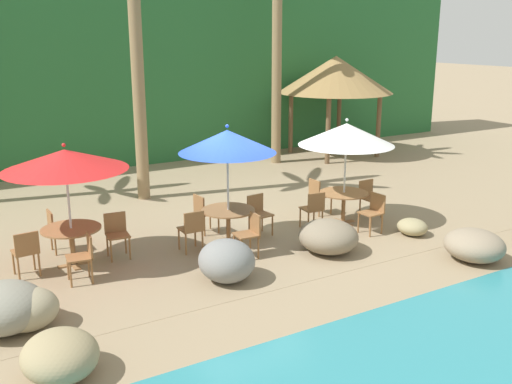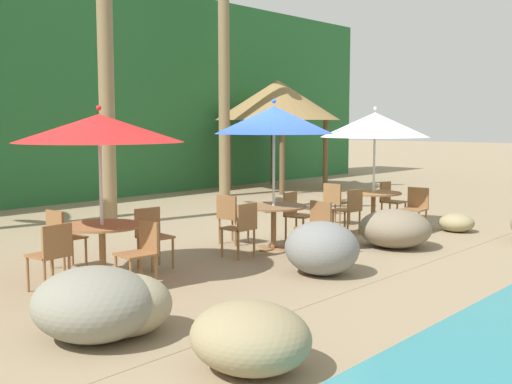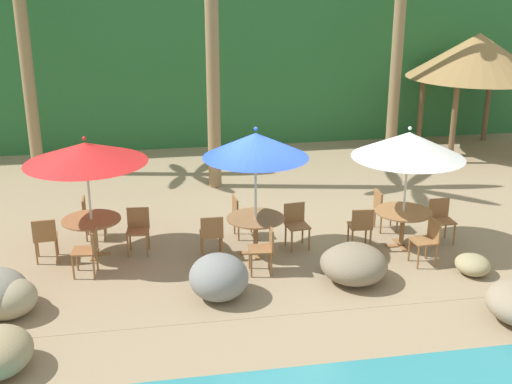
% 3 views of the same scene
% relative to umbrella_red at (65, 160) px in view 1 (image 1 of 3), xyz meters
% --- Properties ---
extents(ground_plane, '(120.00, 120.00, 0.00)m').
position_rel_umbrella_red_xyz_m(ground_plane, '(3.44, -0.27, -2.03)').
color(ground_plane, '#937F60').
extents(terrace_deck, '(18.00, 5.20, 0.01)m').
position_rel_umbrella_red_xyz_m(terrace_deck, '(3.44, -0.27, -2.03)').
color(terrace_deck, '#937F60').
rests_on(terrace_deck, ground).
extents(foliage_backdrop, '(28.00, 2.40, 6.00)m').
position_rel_umbrella_red_xyz_m(foliage_backdrop, '(3.44, 8.73, 0.97)').
color(foliage_backdrop, '#286633').
rests_on(foliage_backdrop, ground).
extents(rock_seawall, '(13.94, 3.50, 0.76)m').
position_rel_umbrella_red_xyz_m(rock_seawall, '(4.43, -2.88, -1.71)').
color(rock_seawall, gray).
rests_on(rock_seawall, ground).
extents(umbrella_red, '(2.25, 2.25, 2.34)m').
position_rel_umbrella_red_xyz_m(umbrella_red, '(0.00, 0.00, 0.00)').
color(umbrella_red, silver).
rests_on(umbrella_red, ground).
extents(dining_table_red, '(1.10, 1.10, 0.74)m').
position_rel_umbrella_red_xyz_m(dining_table_red, '(0.00, 0.00, -1.42)').
color(dining_table_red, olive).
rests_on(dining_table_red, ground).
extents(chair_red_seaward, '(0.46, 0.47, 0.87)m').
position_rel_umbrella_red_xyz_m(chair_red_seaward, '(0.85, 0.00, -1.52)').
color(chair_red_seaward, olive).
rests_on(chair_red_seaward, ground).
extents(chair_red_inland, '(0.43, 0.42, 0.87)m').
position_rel_umbrella_red_xyz_m(chair_red_inland, '(-0.09, 0.85, -1.52)').
color(chair_red_inland, olive).
rests_on(chair_red_inland, ground).
extents(chair_red_left, '(0.45, 0.46, 0.87)m').
position_rel_umbrella_red_xyz_m(chair_red_left, '(-0.84, -0.16, -1.52)').
color(chair_red_left, olive).
rests_on(chair_red_left, ground).
extents(chair_red_right, '(0.47, 0.46, 0.87)m').
position_rel_umbrella_red_xyz_m(chair_red_right, '(-0.00, -0.85, -1.52)').
color(chair_red_right, olive).
rests_on(chair_red_right, ground).
extents(umbrella_blue, '(1.96, 1.96, 2.49)m').
position_rel_umbrella_red_xyz_m(umbrella_blue, '(3.06, -0.46, 0.12)').
color(umbrella_blue, silver).
rests_on(umbrella_blue, ground).
extents(dining_table_blue, '(1.10, 1.10, 0.74)m').
position_rel_umbrella_red_xyz_m(dining_table_blue, '(3.06, -0.46, -1.42)').
color(dining_table_blue, olive).
rests_on(dining_table_blue, ground).
extents(chair_blue_seaward, '(0.47, 0.48, 0.87)m').
position_rel_umbrella_red_xyz_m(chair_blue_seaward, '(3.89, -0.26, -1.52)').
color(chair_blue_seaward, olive).
rests_on(chair_blue_seaward, ground).
extents(chair_blue_inland, '(0.46, 0.45, 0.87)m').
position_rel_umbrella_red_xyz_m(chair_blue_inland, '(2.90, 0.38, -1.52)').
color(chair_blue_inland, olive).
rests_on(chair_blue_inland, ground).
extents(chair_blue_left, '(0.43, 0.43, 0.87)m').
position_rel_umbrella_red_xyz_m(chair_blue_left, '(2.21, -0.53, -1.52)').
color(chair_blue_left, olive).
rests_on(chair_blue_left, ground).
extents(chair_blue_right, '(0.46, 0.45, 0.87)m').
position_rel_umbrella_red_xyz_m(chair_blue_right, '(3.09, -1.31, -1.52)').
color(chair_blue_right, olive).
rests_on(chair_blue_right, ground).
extents(umbrella_white, '(2.13, 2.13, 2.42)m').
position_rel_umbrella_red_xyz_m(umbrella_white, '(5.95, -0.62, 0.04)').
color(umbrella_white, silver).
rests_on(umbrella_white, ground).
extents(dining_table_white, '(1.10, 1.10, 0.74)m').
position_rel_umbrella_red_xyz_m(dining_table_white, '(5.95, -0.62, -1.42)').
color(dining_table_white, olive).
rests_on(dining_table_white, ground).
extents(chair_white_seaward, '(0.43, 0.44, 0.87)m').
position_rel_umbrella_red_xyz_m(chair_white_seaward, '(6.80, -0.51, -1.52)').
color(chair_white_seaward, olive).
rests_on(chair_white_seaward, ground).
extents(chair_white_inland, '(0.43, 0.42, 0.87)m').
position_rel_umbrella_red_xyz_m(chair_white_inland, '(5.85, 0.23, -1.52)').
color(chair_white_inland, olive).
rests_on(chair_white_inland, ground).
extents(chair_white_left, '(0.46, 0.46, 0.87)m').
position_rel_umbrella_red_xyz_m(chair_white_left, '(5.09, -0.64, -1.52)').
color(chair_white_left, olive).
rests_on(chair_white_left, ground).
extents(chair_white_right, '(0.46, 0.45, 0.87)m').
position_rel_umbrella_red_xyz_m(chair_white_right, '(6.11, -1.46, -1.52)').
color(chair_white_right, olive).
rests_on(chair_white_right, ground).
extents(palm_tree_second, '(3.75, 3.55, 6.61)m').
position_rel_umbrella_red_xyz_m(palm_tree_second, '(2.78, 3.73, 2.43)').
color(palm_tree_second, olive).
rests_on(palm_tree_second, ground).
extents(palm_tree_third, '(2.78, 2.68, 7.12)m').
position_rel_umbrella_red_xyz_m(palm_tree_third, '(8.15, 5.65, 2.57)').
color(palm_tree_third, olive).
rests_on(palm_tree_third, ground).
extents(palapa_hut, '(3.99, 3.99, 3.46)m').
position_rel_umbrella_red_xyz_m(palapa_hut, '(10.60, 5.73, 0.78)').
color(palapa_hut, brown).
rests_on(palapa_hut, ground).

